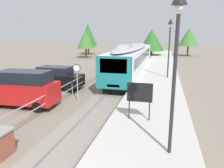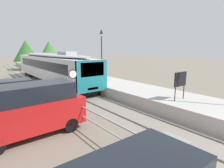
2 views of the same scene
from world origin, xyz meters
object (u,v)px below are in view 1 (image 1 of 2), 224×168
commuter_train (132,58)px  platform_lamp_mid_platform (170,37)px  platform_notice_board (140,94)px  parked_van_red (23,88)px  speed_limit_sign (77,73)px  platform_lamp_near_end (177,44)px  parked_suv_black (57,77)px

commuter_train → platform_lamp_mid_platform: 6.80m
platform_notice_board → parked_van_red: size_ratio=0.36×
parked_van_red → speed_limit_sign: bearing=33.1°
platform_lamp_near_end → platform_notice_board: 3.87m
platform_lamp_near_end → commuter_train: bearing=102.7°
platform_lamp_near_end → parked_suv_black: platform_lamp_near_end is taller
commuter_train → parked_suv_black: commuter_train is taller
platform_lamp_mid_platform → parked_van_red: bearing=-139.6°
platform_lamp_near_end → platform_notice_board: (-1.38, 2.67, -2.44)m
commuter_train → parked_suv_black: bearing=-125.3°
platform_notice_board → parked_van_red: platform_notice_board is taller
platform_lamp_near_end → parked_van_red: size_ratio=1.08×
platform_lamp_near_end → platform_lamp_mid_platform: (0.00, 13.42, 0.00)m
commuter_train → parked_van_red: commuter_train is taller
parked_van_red → commuter_train: bearing=67.0°
speed_limit_sign → parked_suv_black: 4.55m
speed_limit_sign → parked_van_red: bearing=-146.9°
speed_limit_sign → parked_suv_black: size_ratio=0.60×
commuter_train → speed_limit_sign: size_ratio=6.89×
platform_lamp_near_end → parked_suv_black: size_ratio=1.14×
platform_lamp_near_end → platform_lamp_mid_platform: same height
speed_limit_sign → parked_van_red: 3.84m
parked_suv_black → platform_lamp_near_end: bearing=-46.4°
platform_lamp_mid_platform → parked_suv_black: 10.87m
platform_lamp_near_end → platform_lamp_mid_platform: bearing=90.0°
commuter_train → parked_suv_black: size_ratio=4.13×
platform_notice_board → parked_suv_black: 11.36m
commuter_train → speed_limit_sign: bearing=-102.3°
speed_limit_sign → parked_suv_black: bearing=137.6°
platform_notice_board → platform_lamp_near_end: bearing=-62.7°
platform_notice_board → parked_van_red: (-8.26, 2.55, -0.89)m
parked_suv_black → speed_limit_sign: bearing=-42.4°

